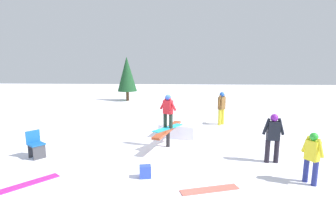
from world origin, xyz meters
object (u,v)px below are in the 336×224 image
(rail_feature, at_px, (168,131))
(pine_tree_near, at_px, (127,74))
(bystander_brown, at_px, (222,106))
(loose_snowboard_coral, at_px, (210,190))
(backpack_on_snow, at_px, (145,172))
(main_rider_on_rail, at_px, (168,112))
(bystander_black, at_px, (273,136))
(folding_chair, at_px, (36,145))
(bystander_yellow, at_px, (312,155))
(loose_snowboard_magenta, at_px, (29,184))

(rail_feature, bearing_deg, pine_tree_near, -147.11)
(rail_feature, height_order, bystander_brown, bystander_brown)
(bystander_brown, height_order, pine_tree_near, pine_tree_near)
(loose_snowboard_coral, bearing_deg, bystander_brown, 62.65)
(loose_snowboard_coral, height_order, backpack_on_snow, backpack_on_snow)
(main_rider_on_rail, bearing_deg, bystander_black, 101.21)
(bystander_black, xyz_separation_m, folding_chair, (0.02, -7.48, -0.44))
(bystander_brown, distance_m, loose_snowboard_coral, 7.17)
(loose_snowboard_coral, relative_size, folding_chair, 1.64)
(loose_snowboard_coral, bearing_deg, main_rider_on_rail, 92.66)
(bystander_yellow, distance_m, loose_snowboard_magenta, 7.17)
(bystander_brown, height_order, backpack_on_snow, bystander_brown)
(loose_snowboard_coral, height_order, pine_tree_near, pine_tree_near)
(main_rider_on_rail, relative_size, bystander_yellow, 1.05)
(folding_chair, height_order, pine_tree_near, pine_tree_near)
(folding_chair, xyz_separation_m, backpack_on_snow, (1.32, 3.75, -0.24))
(loose_snowboard_magenta, xyz_separation_m, backpack_on_snow, (-0.55, 2.90, 0.16))
(main_rider_on_rail, relative_size, loose_snowboard_magenta, 0.94)
(bystander_yellow, bearing_deg, backpack_on_snow, -121.55)
(bystander_brown, height_order, loose_snowboard_magenta, bystander_brown)
(loose_snowboard_coral, relative_size, backpack_on_snow, 4.24)
(bystander_yellow, relative_size, backpack_on_snow, 3.92)
(bystander_yellow, xyz_separation_m, loose_snowboard_magenta, (0.45, -7.12, -0.73))
(loose_snowboard_magenta, height_order, folding_chair, folding_chair)
(backpack_on_snow, distance_m, pine_tree_near, 15.38)
(bystander_brown, relative_size, folding_chair, 1.87)
(folding_chair, bearing_deg, bystander_yellow, -63.58)
(main_rider_on_rail, relative_size, pine_tree_near, 0.39)
(bystander_brown, xyz_separation_m, loose_snowboard_magenta, (6.95, -5.79, -0.91))
(rail_feature, height_order, loose_snowboard_coral, rail_feature)
(backpack_on_snow, bearing_deg, bystander_black, 8.38)
(bystander_black, distance_m, backpack_on_snow, 4.02)
(pine_tree_near, bearing_deg, loose_snowboard_magenta, 2.71)
(main_rider_on_rail, bearing_deg, loose_snowboard_magenta, -12.05)
(main_rider_on_rail, distance_m, backpack_on_snow, 2.95)
(rail_feature, xyz_separation_m, main_rider_on_rail, (0.00, 0.00, 0.69))
(main_rider_on_rail, xyz_separation_m, bystander_brown, (-3.70, 2.44, -0.36))
(bystander_black, bearing_deg, main_rider_on_rail, -23.92)
(bystander_brown, distance_m, loose_snowboard_magenta, 9.09)
(bystander_black, bearing_deg, bystander_brown, -81.95)
(main_rider_on_rail, bearing_deg, backpack_on_snow, 24.37)
(loose_snowboard_magenta, relative_size, backpack_on_snow, 4.37)
(bystander_yellow, relative_size, pine_tree_near, 0.37)
(main_rider_on_rail, height_order, backpack_on_snow, main_rider_on_rail)
(loose_snowboard_coral, bearing_deg, folding_chair, 143.06)
(rail_feature, relative_size, loose_snowboard_coral, 1.81)
(bystander_black, relative_size, backpack_on_snow, 4.47)
(rail_feature, xyz_separation_m, folding_chair, (1.38, -4.20, -0.18))
(main_rider_on_rail, xyz_separation_m, loose_snowboard_coral, (3.31, 1.20, -1.27))
(folding_chair, distance_m, pine_tree_near, 13.61)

